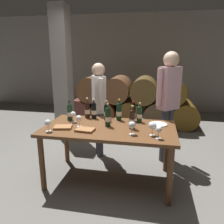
{
  "coord_description": "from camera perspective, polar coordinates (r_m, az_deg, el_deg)",
  "views": [
    {
      "loc": [
        0.56,
        -2.66,
        1.69
      ],
      "look_at": [
        0.0,
        0.2,
        0.91
      ],
      "focal_mm": 35.43,
      "sensor_mm": 36.0,
      "label": 1
    }
  ],
  "objects": [
    {
      "name": "leather_ledger",
      "position": [
        2.89,
        -12.55,
        -3.86
      ],
      "size": [
        0.25,
        0.2,
        0.03
      ],
      "primitive_type": "cube",
      "rotation": [
        0.0,
        0.0,
        0.21
      ],
      "color": "#936038",
      "rests_on": "dining_table"
    },
    {
      "name": "wine_bottle_0",
      "position": [
        3.07,
        7.11,
        -0.41
      ],
      "size": [
        0.07,
        0.07,
        0.28
      ],
      "color": "#19381E",
      "rests_on": "dining_table"
    },
    {
      "name": "wine_glass_5",
      "position": [
        2.79,
        -16.24,
        -2.77
      ],
      "size": [
        0.08,
        0.08,
        0.15
      ],
      "color": "white",
      "rests_on": "dining_table"
    },
    {
      "name": "wine_glass_3",
      "position": [
        2.59,
        5.19,
        -3.46
      ],
      "size": [
        0.09,
        0.09,
        0.16
      ],
      "color": "white",
      "rests_on": "dining_table"
    },
    {
      "name": "wine_glass_1",
      "position": [
        2.89,
        -8.53,
        -1.7
      ],
      "size": [
        0.08,
        0.08,
        0.15
      ],
      "color": "white",
      "rests_on": "dining_table"
    },
    {
      "name": "ground_plane",
      "position": [
        3.2,
        -0.72,
        -16.91
      ],
      "size": [
        14.0,
        14.0,
        0.0
      ],
      "primitive_type": "plane",
      "color": "#66635E"
    },
    {
      "name": "taster_seated_left",
      "position": [
        3.57,
        -3.42,
        2.55
      ],
      "size": [
        0.29,
        0.46,
        1.54
      ],
      "color": "#383842",
      "rests_on": "ground_plane"
    },
    {
      "name": "cellar_back_wall",
      "position": [
        6.89,
        6.56,
        12.47
      ],
      "size": [
        10.0,
        0.24,
        2.8
      ],
      "primitive_type": "cube",
      "color": "gray",
      "rests_on": "ground_plane"
    },
    {
      "name": "wine_bottle_6",
      "position": [
        3.12,
        1.82,
        0.22
      ],
      "size": [
        0.07,
        0.07,
        0.31
      ],
      "color": "black",
      "rests_on": "dining_table"
    },
    {
      "name": "stone_pillar",
      "position": [
        4.66,
        -12.66,
        9.83
      ],
      "size": [
        0.32,
        0.32,
        2.6
      ],
      "primitive_type": "cube",
      "color": "gray",
      "rests_on": "ground_plane"
    },
    {
      "name": "wine_glass_0",
      "position": [
        3.09,
        -10.01,
        -0.67
      ],
      "size": [
        0.08,
        0.08,
        0.15
      ],
      "color": "white",
      "rests_on": "dining_table"
    },
    {
      "name": "wine_glass_2",
      "position": [
        2.51,
        11.99,
        -4.58
      ],
      "size": [
        0.07,
        0.07,
        0.14
      ],
      "color": "white",
      "rests_on": "dining_table"
    },
    {
      "name": "tasting_notebook",
      "position": [
        2.75,
        -6.94,
        -4.59
      ],
      "size": [
        0.24,
        0.18,
        0.03
      ],
      "primitive_type": "cube",
      "rotation": [
        0.0,
        0.0,
        -0.1
      ],
      "color": "#936038",
      "rests_on": "dining_table"
    },
    {
      "name": "wine_bottle_3",
      "position": [
        3.13,
        -1.41,
        0.08
      ],
      "size": [
        0.07,
        0.07,
        0.28
      ],
      "color": "black",
      "rests_on": "dining_table"
    },
    {
      "name": "barrel_stack",
      "position": [
        5.41,
        4.9,
        2.68
      ],
      "size": [
        3.12,
        0.9,
        1.15
      ],
      "color": "brown",
      "rests_on": "ground_plane"
    },
    {
      "name": "wine_bottle_2",
      "position": [
        3.1,
        5.42,
        -0.12
      ],
      "size": [
        0.07,
        0.07,
        0.29
      ],
      "color": "black",
      "rests_on": "dining_table"
    },
    {
      "name": "sommelier_presenting",
      "position": [
        3.47,
        14.44,
        3.8
      ],
      "size": [
        0.38,
        0.37,
        1.72
      ],
      "color": "#383842",
      "rests_on": "ground_plane"
    },
    {
      "name": "wine_bottle_8",
      "position": [
        3.26,
        -6.4,
        0.73
      ],
      "size": [
        0.07,
        0.07,
        0.3
      ],
      "color": "black",
      "rests_on": "dining_table"
    },
    {
      "name": "dining_table",
      "position": [
        2.9,
        -0.76,
        -5.61
      ],
      "size": [
        1.7,
        0.9,
        0.76
      ],
      "color": "brown",
      "rests_on": "ground_plane"
    },
    {
      "name": "wine_bottle_1",
      "position": [
        2.86,
        -1.08,
        -1.15
      ],
      "size": [
        0.07,
        0.07,
        0.31
      ],
      "color": "black",
      "rests_on": "dining_table"
    },
    {
      "name": "serving_plate",
      "position": [
        3.02,
        11.81,
        -3.1
      ],
      "size": [
        0.24,
        0.24,
        0.01
      ],
      "primitive_type": "cylinder",
      "color": "white",
      "rests_on": "dining_table"
    },
    {
      "name": "wine_bottle_4",
      "position": [
        2.78,
        5.21,
        -1.77
      ],
      "size": [
        0.07,
        0.07,
        0.3
      ],
      "color": "black",
      "rests_on": "dining_table"
    },
    {
      "name": "wine_bottle_7",
      "position": [
        3.18,
        -10.88,
        0.06
      ],
      "size": [
        0.07,
        0.07,
        0.29
      ],
      "color": "#19381E",
      "rests_on": "dining_table"
    },
    {
      "name": "wine_bottle_5",
      "position": [
        3.23,
        -4.72,
        0.54
      ],
      "size": [
        0.07,
        0.07,
        0.29
      ],
      "color": "black",
      "rests_on": "dining_table"
    },
    {
      "name": "wine_glass_4",
      "position": [
        2.59,
        10.42,
        -3.59
      ],
      "size": [
        0.09,
        0.09,
        0.16
      ],
      "color": "white",
      "rests_on": "dining_table"
    }
  ]
}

